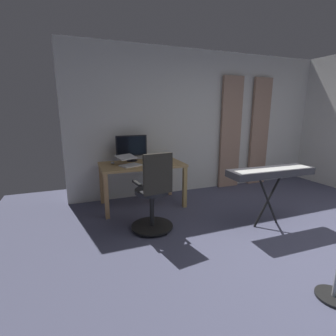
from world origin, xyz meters
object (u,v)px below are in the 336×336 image
object	(u,v)px
piano_keyboard	(271,173)
laptop	(129,162)
computer_mouse	(113,163)
office_chair	(154,196)
mug_coffee	(164,156)
computer_keyboard	(160,161)
computer_monitor	(132,147)
desk	(142,169)

from	to	relation	value
piano_keyboard	laptop	bearing A→B (deg)	-35.65
computer_mouse	piano_keyboard	bearing A→B (deg)	142.05
office_chair	mug_coffee	bearing A→B (deg)	56.90
laptop	computer_mouse	bearing A→B (deg)	-67.02
laptop	computer_keyboard	bearing A→B (deg)	166.02
laptop	mug_coffee	xyz separation A→B (m)	(-0.71, -0.32, 0.00)
office_chair	laptop	xyz separation A→B (m)	(0.13, -0.85, 0.28)
computer_monitor	mug_coffee	bearing A→B (deg)	177.84
office_chair	computer_mouse	xyz separation A→B (m)	(0.35, -1.07, 0.25)
desk	computer_monitor	xyz separation A→B (m)	(0.10, -0.25, 0.34)
computer_monitor	office_chair	bearing A→B (deg)	90.31
computer_monitor	laptop	distance (m)	0.41
computer_keyboard	mug_coffee	xyz separation A→B (m)	(-0.17, -0.23, 0.04)
office_chair	computer_monitor	distance (m)	1.29
computer_keyboard	computer_mouse	world-z (taller)	computer_mouse
desk	computer_mouse	xyz separation A→B (m)	(0.45, -0.12, 0.11)
office_chair	laptop	distance (m)	0.91
computer_monitor	computer_keyboard	xyz separation A→B (m)	(-0.41, 0.25, -0.23)
computer_keyboard	piano_keyboard	xyz separation A→B (m)	(-1.11, 1.33, 0.01)
mug_coffee	piano_keyboard	xyz separation A→B (m)	(-0.94, 1.57, -0.03)
piano_keyboard	computer_monitor	bearing A→B (deg)	-44.82
computer_monitor	computer_mouse	world-z (taller)	computer_monitor
desk	piano_keyboard	world-z (taller)	piano_keyboard
piano_keyboard	computer_mouse	bearing A→B (deg)	-36.48
office_chair	computer_mouse	bearing A→B (deg)	101.30
office_chair	piano_keyboard	xyz separation A→B (m)	(-1.51, 0.39, 0.26)
computer_keyboard	mug_coffee	size ratio (longest dim) A/B	2.79
computer_monitor	mug_coffee	distance (m)	0.61
computer_keyboard	desk	bearing A→B (deg)	-0.17
laptop	piano_keyboard	bearing A→B (deg)	119.43
desk	office_chair	xyz separation A→B (m)	(0.10, 0.95, -0.14)
desk	laptop	size ratio (longest dim) A/B	3.17
office_chair	computer_mouse	size ratio (longest dim) A/B	10.63
desk	computer_keyboard	bearing A→B (deg)	179.83
computer_mouse	computer_keyboard	bearing A→B (deg)	170.92
laptop	computer_mouse	distance (m)	0.31
laptop	computer_mouse	world-z (taller)	laptop
office_chair	computer_mouse	distance (m)	1.15
desk	mug_coffee	bearing A→B (deg)	-154.16
computer_monitor	computer_keyboard	size ratio (longest dim) A/B	1.42
computer_monitor	laptop	size ratio (longest dim) A/B	1.25
desk	computer_mouse	world-z (taller)	computer_mouse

